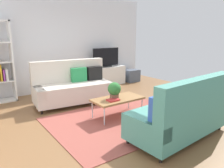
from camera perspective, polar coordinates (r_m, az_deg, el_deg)
ground_plane at (r=4.86m, az=-1.04°, el=-8.34°), size 7.68×7.68×0.00m
wall_far at (r=7.01m, az=-14.39°, el=10.11°), size 6.40×0.12×2.90m
area_rug at (r=4.66m, az=2.47°, el=-9.27°), size 2.90×2.20×0.01m
couch_beige at (r=5.68m, az=-10.22°, el=-0.61°), size 1.98×1.05×1.10m
couch_green at (r=3.93m, az=17.67°, el=-7.39°), size 1.95×0.95×1.10m
coffee_table at (r=4.70m, az=1.49°, el=-4.02°), size 1.10×0.56×0.42m
tv_console at (r=7.60m, az=-1.63°, el=2.14°), size 1.40×0.44×0.64m
tv at (r=7.48m, az=-1.57°, el=6.87°), size 1.00×0.20×0.64m
storage_trunk at (r=8.19m, az=5.17°, el=2.20°), size 0.52×0.40×0.44m
potted_plant at (r=4.61m, az=0.62°, el=-1.56°), size 0.28×0.28×0.35m
table_book_0 at (r=4.52m, az=0.31°, el=-4.17°), size 0.25×0.19×0.03m
vase_0 at (r=7.27m, az=-5.68°, el=4.86°), size 0.10×0.10×0.18m
bottle_0 at (r=7.27m, az=-4.20°, el=5.00°), size 0.06×0.06×0.21m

